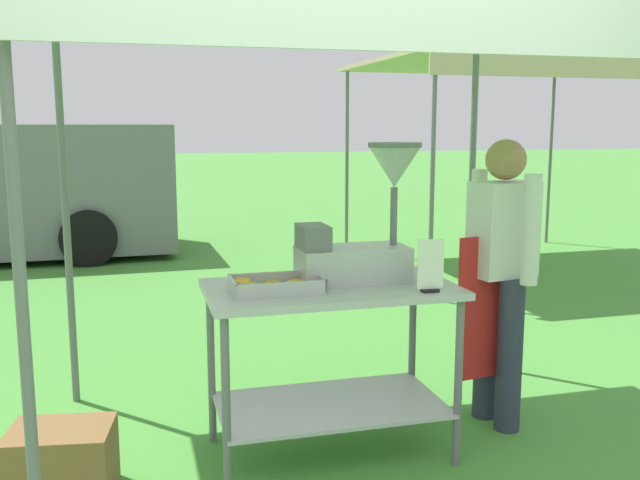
# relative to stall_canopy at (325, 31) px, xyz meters

# --- Properties ---
(ground_plane) EXTENTS (70.00, 70.00, 0.00)m
(ground_plane) POSITION_rel_stall_canopy_xyz_m (-0.26, 4.79, -2.14)
(ground_plane) COLOR #478E38
(stall_canopy) EXTENTS (2.84, 2.07, 2.22)m
(stall_canopy) POSITION_rel_stall_canopy_xyz_m (0.00, 0.00, 0.00)
(stall_canopy) COLOR slate
(stall_canopy) RESTS_ON ground
(donut_cart) EXTENTS (1.24, 0.69, 0.89)m
(donut_cart) POSITION_rel_stall_canopy_xyz_m (-0.00, -0.10, -1.49)
(donut_cart) COLOR #B7B7BC
(donut_cart) RESTS_ON ground
(donut_tray) EXTENTS (0.44, 0.26, 0.07)m
(donut_tray) POSITION_rel_stall_canopy_xyz_m (-0.31, -0.15, -1.22)
(donut_tray) COLOR #B7B7BC
(donut_tray) RESTS_ON donut_cart
(donut_fryer) EXTENTS (0.64, 0.28, 0.71)m
(donut_fryer) POSITION_rel_stall_canopy_xyz_m (0.19, -0.03, -0.98)
(donut_fryer) COLOR #B7B7BC
(donut_fryer) RESTS_ON donut_cart
(menu_sign) EXTENTS (0.13, 0.05, 0.26)m
(menu_sign) POSITION_rel_stall_canopy_xyz_m (0.43, -0.35, -1.13)
(menu_sign) COLOR black
(menu_sign) RESTS_ON donut_cart
(vendor) EXTENTS (0.46, 0.54, 1.61)m
(vendor) POSITION_rel_stall_canopy_xyz_m (1.01, 0.01, -1.23)
(vendor) COLOR #2D3347
(vendor) RESTS_ON ground
(supply_crate) EXTENTS (0.50, 0.41, 0.33)m
(supply_crate) POSITION_rel_stall_canopy_xyz_m (-1.30, -0.20, -1.97)
(supply_crate) COLOR brown
(supply_crate) RESTS_ON ground
(neighbour_tent) EXTENTS (3.24, 2.91, 2.42)m
(neighbour_tent) POSITION_rel_stall_canopy_xyz_m (3.34, 4.04, 0.21)
(neighbour_tent) COLOR slate
(neighbour_tent) RESTS_ON ground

